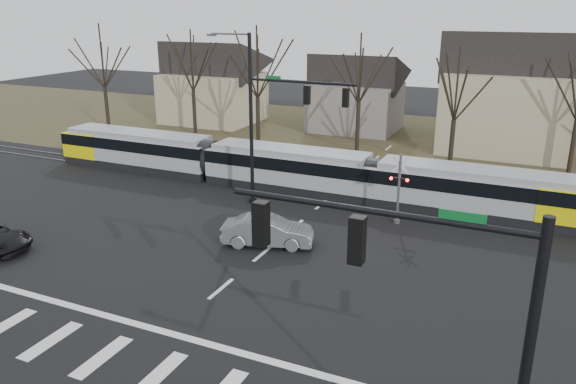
% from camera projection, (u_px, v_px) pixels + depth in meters
% --- Properties ---
extents(ground, '(140.00, 140.00, 0.00)m').
position_uv_depth(ground, '(195.00, 310.00, 22.50)').
color(ground, black).
extents(grass_verge, '(140.00, 28.00, 0.01)m').
position_uv_depth(grass_verge, '(394.00, 143.00, 50.15)').
color(grass_verge, '#38331E').
rests_on(grass_verge, ground).
extents(crosswalk, '(27.00, 2.60, 0.01)m').
position_uv_depth(crosswalk, '(130.00, 365.00, 19.04)').
color(crosswalk, silver).
rests_on(crosswalk, ground).
extents(stop_line, '(28.00, 0.35, 0.01)m').
position_uv_depth(stop_line, '(168.00, 333.00, 20.94)').
color(stop_line, silver).
rests_on(stop_line, ground).
extents(lane_dashes, '(0.18, 30.00, 0.01)m').
position_uv_depth(lane_dashes, '(333.00, 195.00, 36.32)').
color(lane_dashes, silver).
rests_on(lane_dashes, ground).
extents(rail_pair, '(90.00, 1.52, 0.06)m').
position_uv_depth(rail_pair, '(332.00, 195.00, 36.14)').
color(rail_pair, '#59595E').
rests_on(rail_pair, ground).
extents(tram, '(36.78, 2.73, 2.79)m').
position_uv_depth(tram, '(287.00, 167.00, 37.12)').
color(tram, gray).
rests_on(tram, ground).
extents(sedan, '(4.27, 5.55, 1.52)m').
position_uv_depth(sedan, '(268.00, 231.00, 28.47)').
color(sedan, slate).
rests_on(sedan, ground).
extents(signal_pole_near_right, '(6.72, 0.44, 8.00)m').
position_uv_depth(signal_pole_near_right, '(431.00, 330.00, 11.72)').
color(signal_pole_near_right, black).
rests_on(signal_pole_near_right, ground).
extents(signal_pole_far, '(9.28, 0.44, 10.20)m').
position_uv_depth(signal_pole_far, '(275.00, 114.00, 32.46)').
color(signal_pole_far, black).
rests_on(signal_pole_far, ground).
extents(rail_crossing_signal, '(1.08, 0.36, 4.00)m').
position_uv_depth(rail_crossing_signal, '(399.00, 191.00, 31.00)').
color(rail_crossing_signal, '#59595B').
rests_on(rail_crossing_signal, ground).
extents(tree_row, '(59.20, 7.20, 10.00)m').
position_uv_depth(tree_row, '(404.00, 98.00, 42.61)').
color(tree_row, black).
rests_on(tree_row, ground).
extents(house_a, '(9.72, 8.64, 8.60)m').
position_uv_depth(house_a, '(213.00, 79.00, 58.34)').
color(house_a, tan).
rests_on(house_a, ground).
extents(house_b, '(8.64, 7.56, 7.65)m').
position_uv_depth(house_b, '(356.00, 89.00, 54.33)').
color(house_b, slate).
rests_on(house_b, ground).
extents(house_c, '(10.80, 8.64, 10.10)m').
position_uv_depth(house_c, '(509.00, 88.00, 45.83)').
color(house_c, tan).
rests_on(house_c, ground).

